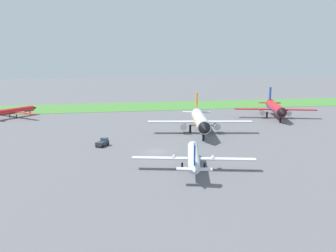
{
  "coord_description": "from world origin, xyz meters",
  "views": [
    {
      "loc": [
        -11.61,
        -77.59,
        21.59
      ],
      "look_at": [
        5.54,
        14.82,
        3.0
      ],
      "focal_mm": 37.26,
      "sensor_mm": 36.0,
      "label": 1
    }
  ],
  "objects_px": {
    "airplane_taxiing_turboprop": "(14,111)",
    "airplane_midfield_jet": "(200,120)",
    "airplane_foreground_turboprop": "(193,157)",
    "pushback_tug_near_gate": "(103,142)",
    "airplane_parked_jet_far": "(275,108)"
  },
  "relations": [
    {
      "from": "airplane_midfield_jet",
      "to": "airplane_foreground_turboprop",
      "type": "height_order",
      "value": "airplane_midfield_jet"
    },
    {
      "from": "pushback_tug_near_gate",
      "to": "airplane_parked_jet_far",
      "type": "bearing_deg",
      "value": -31.7
    },
    {
      "from": "pushback_tug_near_gate",
      "to": "airplane_foreground_turboprop",
      "type": "bearing_deg",
      "value": -109.17
    },
    {
      "from": "airplane_foreground_turboprop",
      "to": "pushback_tug_near_gate",
      "type": "distance_m",
      "value": 28.0
    },
    {
      "from": "airplane_foreground_turboprop",
      "to": "pushback_tug_near_gate",
      "type": "xyz_separation_m",
      "value": [
        -17.41,
        21.86,
        -1.72
      ]
    },
    {
      "from": "airplane_taxiing_turboprop",
      "to": "airplane_midfield_jet",
      "type": "height_order",
      "value": "airplane_midfield_jet"
    },
    {
      "from": "airplane_parked_jet_far",
      "to": "airplane_taxiing_turboprop",
      "type": "bearing_deg",
      "value": -84.6
    },
    {
      "from": "airplane_taxiing_turboprop",
      "to": "airplane_parked_jet_far",
      "type": "relative_size",
      "value": 0.63
    },
    {
      "from": "airplane_parked_jet_far",
      "to": "pushback_tug_near_gate",
      "type": "height_order",
      "value": "airplane_parked_jet_far"
    },
    {
      "from": "airplane_taxiing_turboprop",
      "to": "airplane_foreground_turboprop",
      "type": "distance_m",
      "value": 85.45
    },
    {
      "from": "airplane_taxiing_turboprop",
      "to": "pushback_tug_near_gate",
      "type": "height_order",
      "value": "airplane_taxiing_turboprop"
    },
    {
      "from": "airplane_taxiing_turboprop",
      "to": "airplane_midfield_jet",
      "type": "distance_m",
      "value": 70.34
    },
    {
      "from": "airplane_midfield_jet",
      "to": "airplane_foreground_turboprop",
      "type": "bearing_deg",
      "value": -7.54
    },
    {
      "from": "airplane_midfield_jet",
      "to": "airplane_parked_jet_far",
      "type": "relative_size",
      "value": 1.06
    },
    {
      "from": "pushback_tug_near_gate",
      "to": "airplane_taxiing_turboprop",
      "type": "bearing_deg",
      "value": 65.46
    }
  ]
}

